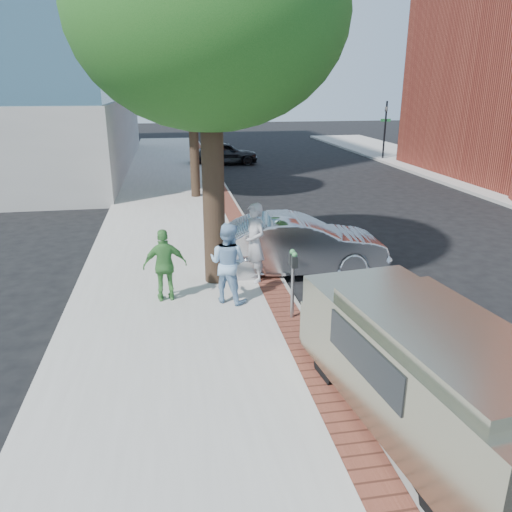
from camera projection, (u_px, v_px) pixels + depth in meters
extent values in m
plane|color=black|center=(252.00, 316.00, 10.81)|extent=(120.00, 120.00, 0.00)
cube|color=#9E9991|center=(175.00, 222.00, 18.00)|extent=(5.00, 60.00, 0.15)
cube|color=brown|center=(235.00, 217.00, 18.33)|extent=(0.60, 60.00, 0.01)
cube|color=gray|center=(245.00, 219.00, 18.41)|extent=(0.10, 60.00, 0.15)
cylinder|color=black|center=(208.00, 134.00, 30.84)|extent=(0.12, 0.12, 3.80)
imported|color=black|center=(208.00, 116.00, 30.49)|extent=(0.18, 0.15, 0.90)
cube|color=#1E7238|center=(208.00, 122.00, 30.62)|extent=(0.70, 0.03, 0.18)
cylinder|color=black|center=(385.00, 131.00, 32.72)|extent=(0.12, 0.12, 3.80)
imported|color=black|center=(386.00, 114.00, 32.36)|extent=(0.18, 0.15, 0.90)
cube|color=#1E7238|center=(386.00, 120.00, 32.49)|extent=(0.70, 0.03, 0.18)
cylinder|color=black|center=(213.00, 193.00, 11.72)|extent=(0.52, 0.52, 4.40)
ellipsoid|color=#154C16|center=(208.00, 12.00, 10.47)|extent=(6.00, 6.00, 4.92)
cylinder|color=black|center=(194.00, 152.00, 21.24)|extent=(0.40, 0.40, 3.85)
ellipsoid|color=#154C16|center=(191.00, 70.00, 20.19)|extent=(4.80, 4.80, 3.94)
cylinder|color=gray|center=(292.00, 292.00, 10.23)|extent=(0.07, 0.07, 1.15)
cube|color=#2D3030|center=(294.00, 262.00, 9.92)|extent=(0.12, 0.14, 0.24)
cube|color=#2D3030|center=(292.00, 259.00, 10.09)|extent=(0.12, 0.14, 0.24)
sphere|color=#3F8C4C|center=(295.00, 255.00, 9.87)|extent=(0.11, 0.11, 0.11)
sphere|color=#3F8C4C|center=(292.00, 252.00, 10.04)|extent=(0.11, 0.11, 0.11)
imported|color=#A7A7AB|center=(254.00, 243.00, 12.10)|extent=(0.71, 0.84, 1.95)
imported|color=#8CB4D9|center=(228.00, 263.00, 10.95)|extent=(1.11, 1.06, 1.81)
imported|color=#458D40|center=(165.00, 265.00, 11.03)|extent=(1.00, 0.48, 1.65)
imported|color=#B0B2B8|center=(297.00, 245.00, 13.12)|extent=(4.73, 1.82, 1.54)
imported|color=black|center=(224.00, 153.00, 31.31)|extent=(4.28, 1.84, 1.44)
cube|color=gray|center=(430.00, 373.00, 6.89)|extent=(2.44, 4.94, 1.33)
cube|color=gray|center=(357.00, 325.00, 8.85)|extent=(1.92, 1.11, 0.79)
cube|color=gray|center=(450.00, 334.00, 6.38)|extent=(2.08, 3.54, 0.16)
cylinder|color=black|center=(327.00, 367.00, 8.27)|extent=(0.29, 0.65, 0.63)
cylinder|color=black|center=(412.00, 353.00, 8.71)|extent=(0.29, 0.65, 0.63)
cylinder|color=black|center=(444.00, 510.00, 5.49)|extent=(0.29, 0.65, 0.63)
cube|color=black|center=(480.00, 337.00, 7.23)|extent=(0.26, 1.96, 0.54)
cube|color=black|center=(363.00, 357.00, 6.71)|extent=(0.26, 1.96, 0.54)
cube|color=black|center=(347.00, 299.00, 9.15)|extent=(1.57, 0.21, 0.40)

